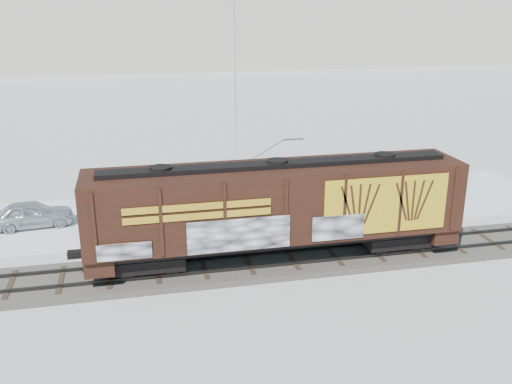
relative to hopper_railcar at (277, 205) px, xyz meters
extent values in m
plane|color=white|center=(-1.30, 0.01, -2.87)|extent=(500.00, 500.00, 0.00)
cube|color=#59544C|center=(-1.30, 0.01, -2.73)|extent=(50.00, 3.40, 0.28)
cube|color=#33302D|center=(-1.30, -0.71, -2.52)|extent=(50.00, 0.10, 0.15)
cube|color=#33302D|center=(-1.30, 0.73, -2.52)|extent=(50.00, 0.10, 0.15)
cube|color=white|center=(-1.30, 7.51, -2.86)|extent=(40.00, 8.00, 0.03)
cube|color=white|center=(-1.30, 95.01, 3.13)|extent=(360.00, 40.00, 12.00)
cube|color=white|center=(-1.30, 125.01, 9.13)|extent=(360.00, 40.00, 24.00)
cube|color=black|center=(-5.66, 0.01, -1.99)|extent=(3.00, 2.00, 0.90)
cube|color=black|center=(5.66, 0.01, -1.99)|extent=(3.00, 2.00, 0.90)
cylinder|color=black|center=(-6.61, -0.77, -1.99)|extent=(0.90, 0.12, 0.90)
cube|color=black|center=(0.00, 0.01, -1.47)|extent=(16.45, 2.40, 0.25)
cube|color=black|center=(0.00, 0.01, 0.20)|extent=(16.45, 3.00, 3.10)
cube|color=black|center=(0.00, 0.01, 1.85)|extent=(15.14, 0.90, 0.20)
cube|color=yellow|center=(4.44, -1.53, 0.20)|extent=(5.59, 0.03, 2.51)
cube|color=#BA8A1C|center=(-3.62, -1.53, 0.55)|extent=(5.92, 0.02, 0.70)
cube|color=white|center=(-1.98, -1.54, -0.59)|extent=(4.28, 0.03, 1.40)
cylinder|color=silver|center=(1.08, 15.72, -2.77)|extent=(0.90, 0.90, 0.20)
cylinder|color=silver|center=(1.08, 15.72, 3.45)|extent=(0.14, 0.14, 12.64)
imported|color=silver|center=(-11.42, 7.26, -2.14)|extent=(4.30, 2.12, 1.41)
imported|color=silver|center=(2.92, 6.28, -2.18)|extent=(4.25, 2.49, 1.32)
imported|color=black|center=(1.54, 8.07, -2.14)|extent=(5.22, 3.46, 1.41)
camera|label=1|loc=(-5.97, -22.70, 8.41)|focal=40.00mm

